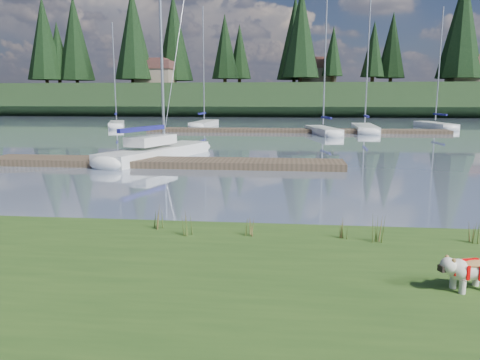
# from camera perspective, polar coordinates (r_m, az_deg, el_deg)

# --- Properties ---
(ground) EXTENTS (200.00, 200.00, 0.00)m
(ground) POSITION_cam_1_polar(r_m,az_deg,el_deg) (41.40, 3.88, 5.84)
(ground) COLOR gray
(ground) RESTS_ON ground
(bank) EXTENTS (60.00, 9.00, 0.35)m
(bank) POSITION_cam_1_polar(r_m,az_deg,el_deg) (6.21, -10.51, -17.47)
(bank) COLOR #304F1A
(bank) RESTS_ON ground
(ridge) EXTENTS (200.00, 20.00, 5.00)m
(ridge) POSITION_cam_1_polar(r_m,az_deg,el_deg) (84.28, 5.11, 9.66)
(ridge) COLOR #1C3017
(ridge) RESTS_ON ground
(bulldog) EXTENTS (0.85, 0.53, 0.50)m
(bulldog) POSITION_cam_1_polar(r_m,az_deg,el_deg) (7.39, 26.14, -9.65)
(bulldog) COLOR silver
(bulldog) RESTS_ON bank
(sailboat_main) EXTENTS (4.35, 8.73, 12.45)m
(sailboat_main) POSITION_cam_1_polar(r_m,az_deg,el_deg) (24.24, -9.29, 3.76)
(sailboat_main) COLOR white
(sailboat_main) RESTS_ON ground
(dock_near) EXTENTS (16.00, 2.00, 0.30)m
(dock_near) POSITION_cam_1_polar(r_m,az_deg,el_deg) (21.23, -9.35, 2.14)
(dock_near) COLOR #4C3D2C
(dock_near) RESTS_ON ground
(dock_far) EXTENTS (26.00, 2.20, 0.30)m
(dock_far) POSITION_cam_1_polar(r_m,az_deg,el_deg) (41.36, 6.67, 6.00)
(dock_far) COLOR #4C3D2C
(dock_far) RESTS_ON ground
(sailboat_bg_0) EXTENTS (3.64, 7.17, 10.41)m
(sailboat_bg_0) POSITION_cam_1_polar(r_m,az_deg,el_deg) (50.20, -14.78, 6.64)
(sailboat_bg_0) COLOR white
(sailboat_bg_0) RESTS_ON ground
(sailboat_bg_1) EXTENTS (1.94, 8.24, 12.18)m
(sailboat_bg_1) POSITION_cam_1_polar(r_m,az_deg,el_deg) (50.13, -4.19, 6.94)
(sailboat_bg_1) COLOR white
(sailboat_bg_1) RESTS_ON ground
(sailboat_bg_2) EXTENTS (2.99, 7.56, 11.20)m
(sailboat_bg_2) POSITION_cam_1_polar(r_m,az_deg,el_deg) (40.36, 9.82, 6.08)
(sailboat_bg_2) COLOR white
(sailboat_bg_2) RESTS_ON ground
(sailboat_bg_3) EXTENTS (2.16, 8.96, 12.96)m
(sailboat_bg_3) POSITION_cam_1_polar(r_m,az_deg,el_deg) (44.44, 14.85, 6.24)
(sailboat_bg_3) COLOR white
(sailboat_bg_3) RESTS_ON ground
(sailboat_bg_4) EXTENTS (2.58, 7.99, 11.60)m
(sailboat_bg_4) POSITION_cam_1_polar(r_m,az_deg,el_deg) (50.87, 22.36, 6.26)
(sailboat_bg_4) COLOR white
(sailboat_bg_4) RESTS_ON ground
(weed_0) EXTENTS (0.17, 0.14, 0.53)m
(weed_0) POSITION_cam_1_polar(r_m,az_deg,el_deg) (9.24, -6.60, -5.42)
(weed_0) COLOR #475B23
(weed_0) RESTS_ON bank
(weed_1) EXTENTS (0.17, 0.14, 0.49)m
(weed_1) POSITION_cam_1_polar(r_m,az_deg,el_deg) (9.19, 1.22, -5.56)
(weed_1) COLOR #475B23
(weed_1) RESTS_ON bank
(weed_2) EXTENTS (0.17, 0.14, 0.60)m
(weed_2) POSITION_cam_1_polar(r_m,az_deg,el_deg) (9.14, 16.44, -5.75)
(weed_2) COLOR #475B23
(weed_2) RESTS_ON bank
(weed_3) EXTENTS (0.17, 0.14, 0.57)m
(weed_3) POSITION_cam_1_polar(r_m,az_deg,el_deg) (9.78, -9.80, -4.52)
(weed_3) COLOR #475B23
(weed_3) RESTS_ON bank
(weed_4) EXTENTS (0.17, 0.14, 0.41)m
(weed_4) POSITION_cam_1_polar(r_m,az_deg,el_deg) (9.20, 12.49, -5.97)
(weed_4) COLOR #475B23
(weed_4) RESTS_ON bank
(weed_5) EXTENTS (0.17, 0.14, 0.57)m
(weed_5) POSITION_cam_1_polar(r_m,az_deg,el_deg) (9.75, 26.60, -5.50)
(weed_5) COLOR #475B23
(weed_5) RESTS_ON bank
(mud_lip) EXTENTS (60.00, 0.50, 0.14)m
(mud_lip) POSITION_cam_1_polar(r_m,az_deg,el_deg) (10.24, -3.42, -6.75)
(mud_lip) COLOR #33281C
(mud_lip) RESTS_ON ground
(conifer_1) EXTENTS (4.40, 4.40, 11.30)m
(conifer_1) POSITION_cam_1_polar(r_m,az_deg,el_deg) (92.57, -21.32, 14.51)
(conifer_1) COLOR #382619
(conifer_1) RESTS_ON ridge
(conifer_2) EXTENTS (6.60, 6.60, 16.05)m
(conifer_2) POSITION_cam_1_polar(r_m,az_deg,el_deg) (84.28, -12.89, 16.98)
(conifer_2) COLOR #382619
(conifer_2) RESTS_ON ridge
(conifer_3) EXTENTS (4.84, 4.84, 12.25)m
(conifer_3) POSITION_cam_1_polar(r_m,az_deg,el_deg) (84.52, -1.87, 15.97)
(conifer_3) COLOR #382619
(conifer_3) RESTS_ON ridge
(conifer_4) EXTENTS (6.16, 6.16, 15.10)m
(conifer_4) POSITION_cam_1_polar(r_m,az_deg,el_deg) (77.92, 7.45, 17.40)
(conifer_4) COLOR #382619
(conifer_4) RESTS_ON ridge
(conifer_5) EXTENTS (3.96, 3.96, 10.35)m
(conifer_5) POSITION_cam_1_polar(r_m,az_deg,el_deg) (82.72, 15.99, 15.09)
(conifer_5) COLOR #382619
(conifer_5) RESTS_ON ridge
(conifer_6) EXTENTS (7.04, 7.04, 17.00)m
(conifer_6) POSITION_cam_1_polar(r_m,az_deg,el_deg) (84.24, 25.46, 16.60)
(conifer_6) COLOR #382619
(conifer_6) RESTS_ON ridge
(house_0) EXTENTS (6.30, 5.30, 4.65)m
(house_0) POSITION_cam_1_polar(r_m,az_deg,el_deg) (84.74, -10.31, 12.80)
(house_0) COLOR gray
(house_0) RESTS_ON ridge
(house_1) EXTENTS (6.30, 5.30, 4.65)m
(house_1) POSITION_cam_1_polar(r_m,az_deg,el_deg) (82.49, 9.42, 12.90)
(house_1) COLOR gray
(house_1) RESTS_ON ridge
(house_2) EXTENTS (6.30, 5.30, 4.65)m
(house_2) POSITION_cam_1_polar(r_m,az_deg,el_deg) (85.23, 26.19, 11.93)
(house_2) COLOR gray
(house_2) RESTS_ON ridge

